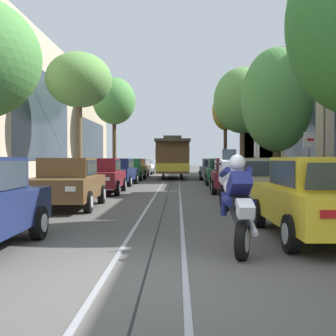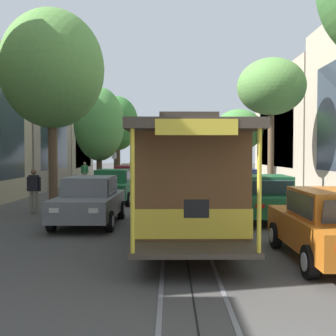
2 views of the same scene
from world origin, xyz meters
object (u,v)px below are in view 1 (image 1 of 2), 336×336
at_px(parked_car_maroon_mid_left, 101,176).
at_px(parked_car_white_far_left, 144,166).
at_px(parked_car_yellow_near_right, 319,198).
at_px(street_sign_post, 309,159).
at_px(pedestrian_on_right_pavement, 254,167).
at_px(street_tree_kerb_right_second, 277,100).
at_px(parked_car_grey_fifth_right, 212,169).
at_px(parked_car_navy_fourth_left, 118,172).
at_px(cable_car_trolley, 172,158).
at_px(street_tree_kerb_right_fourth, 225,112).
at_px(parked_car_maroon_mid_right, 232,175).
at_px(street_tree_kerb_left_mid, 114,101).
at_px(parked_car_orange_sixth_left, 137,168).
at_px(parked_car_green_fifth_left, 131,169).
at_px(motorcycle_with_rider, 236,198).
at_px(street_tree_kerb_left_second, 79,81).
at_px(parked_car_green_fourth_right, 221,171).
at_px(street_tree_kerb_right_mid, 242,101).
at_px(parked_car_beige_second_right, 259,181).
at_px(parked_car_brown_second_left, 68,183).

xyz_separation_m(parked_car_maroon_mid_left, parked_car_white_far_left, (0.03, 24.22, 0.00)).
relative_size(parked_car_yellow_near_right, street_sign_post, 1.78).
bearing_deg(pedestrian_on_right_pavement, street_tree_kerb_right_second, -94.64).
bearing_deg(parked_car_grey_fifth_right, street_tree_kerb_right_second, -82.10).
distance_m(parked_car_navy_fourth_left, cable_car_trolley, 9.59).
distance_m(parked_car_yellow_near_right, cable_car_trolley, 26.17).
bearing_deg(street_tree_kerb_right_fourth, pedestrian_on_right_pavement, -84.35).
relative_size(parked_car_maroon_mid_right, street_tree_kerb_left_mid, 0.52).
bearing_deg(parked_car_orange_sixth_left, parked_car_green_fifth_left, -88.69).
relative_size(parked_car_white_far_left, parked_car_grey_fifth_right, 1.00).
distance_m(parked_car_orange_sixth_left, parked_car_white_far_left, 6.32).
bearing_deg(motorcycle_with_rider, parked_car_navy_fourth_left, 103.76).
distance_m(street_tree_kerb_left_second, street_sign_post, 14.28).
relative_size(parked_car_white_far_left, parked_car_green_fourth_right, 0.99).
bearing_deg(parked_car_maroon_mid_right, street_tree_kerb_right_mid, 78.83).
bearing_deg(parked_car_maroon_mid_right, parked_car_navy_fourth_left, 138.38).
height_order(parked_car_orange_sixth_left, street_tree_kerb_right_fourth, street_tree_kerb_right_fourth).
height_order(parked_car_yellow_near_right, street_tree_kerb_left_mid, street_tree_kerb_left_mid).
relative_size(parked_car_grey_fifth_right, motorcycle_with_rider, 2.33).
distance_m(street_tree_kerb_left_second, street_tree_kerb_right_mid, 11.78).
relative_size(street_tree_kerb_left_mid, motorcycle_with_rider, 4.47).
xyz_separation_m(parked_car_beige_second_right, street_tree_kerb_right_second, (1.71, 4.87, 3.37)).
relative_size(parked_car_maroon_mid_right, street_sign_post, 1.79).
distance_m(parked_car_green_fifth_left, parked_car_white_far_left, 12.22).
bearing_deg(street_sign_post, street_tree_kerb_left_mid, 113.03).
relative_size(parked_car_maroon_mid_left, street_tree_kerb_left_second, 0.60).
xyz_separation_m(parked_car_brown_second_left, parked_car_green_fifth_left, (0.06, 17.82, 0.00)).
bearing_deg(parked_car_green_fifth_left, street_tree_kerb_left_second, -104.08).
relative_size(parked_car_green_fifth_left, street_tree_kerb_left_mid, 0.52).
relative_size(parked_car_navy_fourth_left, parked_car_beige_second_right, 1.00).
height_order(parked_car_white_far_left, motorcycle_with_rider, motorcycle_with_rider).
height_order(parked_car_brown_second_left, parked_car_navy_fourth_left, same).
height_order(motorcycle_with_rider, pedestrian_on_right_pavement, pedestrian_on_right_pavement).
bearing_deg(pedestrian_on_right_pavement, parked_car_green_fourth_right, -125.46).
bearing_deg(parked_car_beige_second_right, street_tree_kerb_right_second, 70.64).
distance_m(street_tree_kerb_right_mid, street_tree_kerb_right_fourth, 9.31).
xyz_separation_m(parked_car_navy_fourth_left, street_sign_post, (7.71, -11.47, 0.74)).
height_order(parked_car_brown_second_left, parked_car_yellow_near_right, same).
bearing_deg(pedestrian_on_right_pavement, parked_car_beige_second_right, -99.47).
xyz_separation_m(parked_car_orange_sixth_left, parked_car_white_far_left, (0.13, 6.32, 0.00)).
xyz_separation_m(parked_car_green_fifth_left, street_tree_kerb_right_fourth, (7.76, 7.84, 5.05)).
bearing_deg(street_tree_kerb_right_mid, pedestrian_on_right_pavement, -10.11).
distance_m(parked_car_maroon_mid_left, parked_car_maroon_mid_right, 6.00).
relative_size(street_tree_kerb_left_second, pedestrian_on_right_pavement, 4.24).
bearing_deg(parked_car_green_fourth_right, motorcycle_with_rider, -95.12).
height_order(street_tree_kerb_left_second, street_tree_kerb_right_mid, street_tree_kerb_right_mid).
distance_m(parked_car_beige_second_right, parked_car_grey_fifth_right, 17.91).
bearing_deg(parked_car_green_fifth_left, motorcycle_with_rider, -79.79).
relative_size(parked_car_beige_second_right, street_tree_kerb_right_fourth, 0.57).
distance_m(parked_car_brown_second_left, parked_car_yellow_near_right, 8.09).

